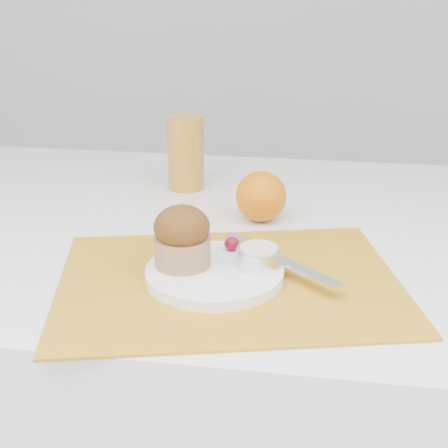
% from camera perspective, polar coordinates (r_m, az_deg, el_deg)
% --- Properties ---
extents(table, '(1.20, 0.80, 0.75)m').
position_cam_1_polar(table, '(1.21, -0.73, -16.54)').
color(table, white).
rests_on(table, ground).
extents(placemat, '(0.51, 0.43, 0.00)m').
position_cam_1_polar(placemat, '(0.83, 0.46, -5.27)').
color(placemat, '#C78C1B').
rests_on(placemat, table).
extents(plate, '(0.24, 0.24, 0.01)m').
position_cam_1_polar(plate, '(0.83, -0.87, -4.53)').
color(plate, white).
rests_on(plate, placemat).
extents(ramekin, '(0.07, 0.07, 0.03)m').
position_cam_1_polar(ramekin, '(0.83, 3.20, -3.08)').
color(ramekin, silver).
rests_on(ramekin, plate).
extents(cream, '(0.06, 0.06, 0.01)m').
position_cam_1_polar(cream, '(0.82, 3.21, -2.27)').
color(cream, silver).
rests_on(cream, ramekin).
extents(raspberry_near, '(0.02, 0.02, 0.02)m').
position_cam_1_polar(raspberry_near, '(0.87, 0.73, -1.80)').
color(raspberry_near, '#590214').
rests_on(raspberry_near, plate).
extents(raspberry_far, '(0.02, 0.02, 0.02)m').
position_cam_1_polar(raspberry_far, '(0.85, 2.41, -2.65)').
color(raspberry_far, '#580210').
rests_on(raspberry_far, plate).
extents(butter_knife, '(0.17, 0.15, 0.01)m').
position_cam_1_polar(butter_knife, '(0.85, 5.08, -3.23)').
color(butter_knife, silver).
rests_on(butter_knife, plate).
extents(orange, '(0.08, 0.08, 0.08)m').
position_cam_1_polar(orange, '(1.02, 3.41, 2.54)').
color(orange, orange).
rests_on(orange, table).
extents(juice_glass, '(0.08, 0.08, 0.14)m').
position_cam_1_polar(juice_glass, '(1.17, -3.52, 6.51)').
color(juice_glass, '#C38424').
rests_on(juice_glass, table).
extents(muffin, '(0.10, 0.10, 0.08)m').
position_cam_1_polar(muffin, '(0.82, -3.86, -1.18)').
color(muffin, '#AD7F54').
rests_on(muffin, plate).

